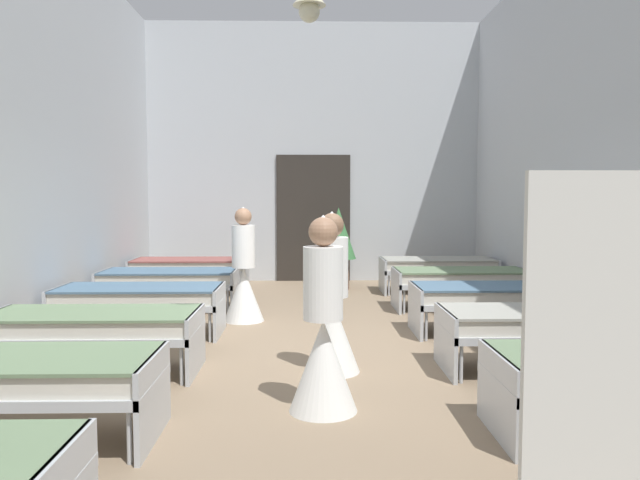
% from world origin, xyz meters
% --- Properties ---
extents(ground_plane, '(6.86, 11.35, 0.10)m').
position_xyz_m(ground_plane, '(0.00, 0.00, -0.05)').
color(ground_plane, '#8C755B').
extents(room_shell, '(6.66, 10.95, 4.88)m').
position_xyz_m(room_shell, '(-0.00, 1.32, 2.44)').
color(room_shell, silver).
rests_on(room_shell, ground).
extents(bed_left_row_1, '(1.90, 0.84, 0.57)m').
position_xyz_m(bed_left_row_1, '(-2.08, -2.34, 0.44)').
color(bed_left_row_1, '#B7BCC1').
rests_on(bed_left_row_1, ground).
extents(bed_right_row_1, '(1.90, 0.84, 0.57)m').
position_xyz_m(bed_right_row_1, '(2.08, -2.34, 0.44)').
color(bed_right_row_1, '#B7BCC1').
rests_on(bed_right_row_1, ground).
extents(bed_left_row_2, '(1.90, 0.84, 0.57)m').
position_xyz_m(bed_left_row_2, '(-2.08, -0.78, 0.44)').
color(bed_left_row_2, '#B7BCC1').
rests_on(bed_left_row_2, ground).
extents(bed_right_row_2, '(1.90, 0.84, 0.57)m').
position_xyz_m(bed_right_row_2, '(2.08, -0.78, 0.44)').
color(bed_right_row_2, '#B7BCC1').
rests_on(bed_right_row_2, ground).
extents(bed_left_row_3, '(1.90, 0.84, 0.57)m').
position_xyz_m(bed_left_row_3, '(-2.08, 0.78, 0.44)').
color(bed_left_row_3, '#B7BCC1').
rests_on(bed_left_row_3, ground).
extents(bed_right_row_3, '(1.90, 0.84, 0.57)m').
position_xyz_m(bed_right_row_3, '(2.08, 0.78, 0.44)').
color(bed_right_row_3, '#B7BCC1').
rests_on(bed_right_row_3, ground).
extents(bed_left_row_4, '(1.90, 0.84, 0.57)m').
position_xyz_m(bed_left_row_4, '(-2.08, 2.34, 0.44)').
color(bed_left_row_4, '#B7BCC1').
rests_on(bed_left_row_4, ground).
extents(bed_right_row_4, '(1.90, 0.84, 0.57)m').
position_xyz_m(bed_right_row_4, '(2.08, 2.34, 0.44)').
color(bed_right_row_4, '#B7BCC1').
rests_on(bed_right_row_4, ground).
extents(bed_left_row_5, '(1.90, 0.84, 0.57)m').
position_xyz_m(bed_left_row_5, '(-2.08, 3.89, 0.44)').
color(bed_left_row_5, '#B7BCC1').
rests_on(bed_left_row_5, ground).
extents(bed_right_row_5, '(1.90, 0.84, 0.57)m').
position_xyz_m(bed_right_row_5, '(2.08, 3.89, 0.44)').
color(bed_right_row_5, '#B7BCC1').
rests_on(bed_right_row_5, ground).
extents(nurse_near_aisle, '(0.52, 0.52, 1.49)m').
position_xyz_m(nurse_near_aisle, '(0.10, -0.76, 0.53)').
color(nurse_near_aisle, white).
rests_on(nurse_near_aisle, ground).
extents(nurse_mid_aisle, '(0.52, 0.52, 1.49)m').
position_xyz_m(nurse_mid_aisle, '(-0.01, -1.80, 0.53)').
color(nurse_mid_aisle, white).
rests_on(nurse_mid_aisle, ground).
extents(nurse_far_aisle, '(0.52, 0.52, 1.49)m').
position_xyz_m(nurse_far_aisle, '(-0.95, 1.57, 0.53)').
color(nurse_far_aisle, white).
rests_on(nurse_far_aisle, ground).
extents(potted_plant, '(0.61, 0.61, 1.42)m').
position_xyz_m(potted_plant, '(0.43, 4.29, 0.88)').
color(potted_plant, brown).
rests_on(potted_plant, ground).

